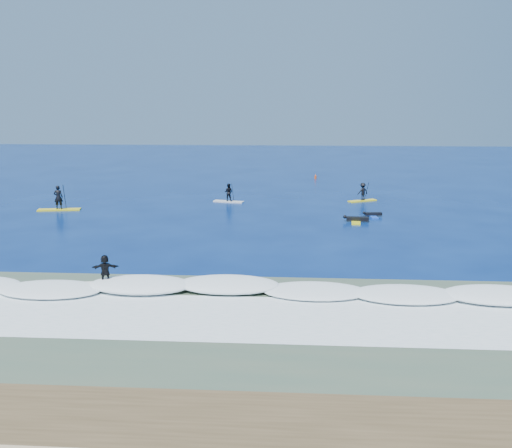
# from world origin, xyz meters

# --- Properties ---
(ground) EXTENTS (160.00, 160.00, 0.00)m
(ground) POSITION_xyz_m (0.00, 0.00, 0.00)
(ground) COLOR #04194D
(ground) RESTS_ON ground
(wet_sand_strip) EXTENTS (90.00, 5.00, 0.08)m
(wet_sand_strip) POSITION_xyz_m (0.00, -21.50, 0.00)
(wet_sand_strip) COLOR #43341F
(wet_sand_strip) RESTS_ON ground
(shallow_water) EXTENTS (90.00, 13.00, 0.01)m
(shallow_water) POSITION_xyz_m (0.00, -14.00, 0.01)
(shallow_water) COLOR #3C5341
(shallow_water) RESTS_ON ground
(breaking_wave) EXTENTS (40.00, 6.00, 0.30)m
(breaking_wave) POSITION_xyz_m (0.00, -10.00, 0.00)
(breaking_wave) COLOR white
(breaking_wave) RESTS_ON ground
(whitewater) EXTENTS (34.00, 5.00, 0.02)m
(whitewater) POSITION_xyz_m (0.00, -13.00, 0.00)
(whitewater) COLOR silver
(whitewater) RESTS_ON ground
(sup_paddler_left) EXTENTS (3.41, 1.41, 2.32)m
(sup_paddler_left) POSITION_xyz_m (-14.73, 9.25, 0.73)
(sup_paddler_left) COLOR yellow
(sup_paddler_left) RESTS_ON ground
(sup_paddler_center) EXTENTS (2.73, 1.28, 1.86)m
(sup_paddler_center) POSITION_xyz_m (-1.58, 13.89, 0.69)
(sup_paddler_center) COLOR silver
(sup_paddler_center) RESTS_ON ground
(sup_paddler_right) EXTENTS (2.64, 1.84, 1.86)m
(sup_paddler_right) POSITION_xyz_m (10.04, 15.07, 0.72)
(sup_paddler_right) COLOR yellow
(sup_paddler_right) RESTS_ON ground
(prone_paddler_near) EXTENTS (1.86, 2.38, 0.49)m
(prone_paddler_near) POSITION_xyz_m (8.56, 6.23, 0.17)
(prone_paddler_near) COLOR yellow
(prone_paddler_near) RESTS_ON ground
(prone_paddler_far) EXTENTS (1.50, 1.92, 0.39)m
(prone_paddler_far) POSITION_xyz_m (9.99, 8.27, 0.13)
(prone_paddler_far) COLOR blue
(prone_paddler_far) RESTS_ON ground
(wave_surfer) EXTENTS (2.05, 0.94, 1.44)m
(wave_surfer) POSITION_xyz_m (-4.71, -9.60, 0.81)
(wave_surfer) COLOR white
(wave_surfer) RESTS_ON breaking_wave
(marker_buoy) EXTENTS (0.24, 0.24, 0.57)m
(marker_buoy) POSITION_xyz_m (6.49, 29.53, 0.25)
(marker_buoy) COLOR #CA4011
(marker_buoy) RESTS_ON ground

